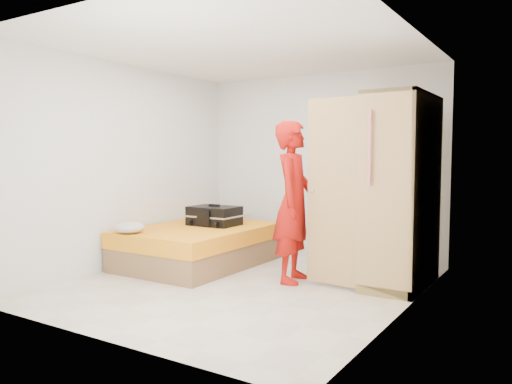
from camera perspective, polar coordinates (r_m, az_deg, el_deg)
The scene contains 7 objects.
room at distance 5.50m, azimuth -1.56°, elevation 2.75°, with size 4.00×4.02×2.60m.
bed at distance 6.66m, azimuth -6.53°, elevation -6.10°, with size 1.42×2.02×0.50m.
wardrobe at distance 5.68m, azimuth 15.70°, elevation -0.40°, with size 1.17×1.20×2.10m.
person at distance 5.67m, azimuth 4.35°, elevation -1.12°, with size 0.67×0.44×1.83m, color red.
suitcase at distance 6.75m, azimuth -4.81°, elevation -2.73°, with size 0.66×0.50×0.28m.
round_cushion at distance 6.23m, azimuth -14.23°, elevation -3.96°, with size 0.36×0.36×0.14m, color beige.
pillow at distance 7.34m, azimuth -3.02°, elevation -2.77°, with size 0.54×0.27×0.10m, color beige.
Camera 1 is at (3.05, -4.57, 1.44)m, focal length 35.00 mm.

